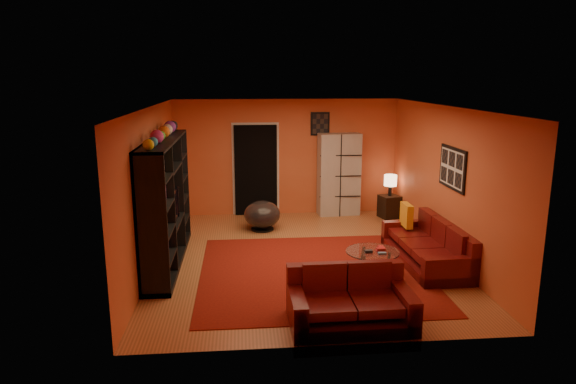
{
  "coord_description": "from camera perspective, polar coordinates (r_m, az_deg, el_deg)",
  "views": [
    {
      "loc": [
        -1.0,
        -8.41,
        3.1
      ],
      "look_at": [
        -0.23,
        0.1,
        1.16
      ],
      "focal_mm": 32.0,
      "sensor_mm": 36.0,
      "label": 1
    }
  ],
  "objects": [
    {
      "name": "bowl_chair",
      "position": [
        10.51,
        -2.88,
        -2.53
      ],
      "size": [
        0.74,
        0.74,
        0.6
      ],
      "color": "black",
      "rests_on": "floor"
    },
    {
      "name": "wall_left",
      "position": [
        8.73,
        -14.94,
        0.47
      ],
      "size": [
        0.0,
        6.0,
        6.0
      ],
      "primitive_type": "plane",
      "rotation": [
        1.57,
        0.0,
        1.57
      ],
      "color": "#CE542D",
      "rests_on": "floor"
    },
    {
      "name": "wall_right",
      "position": [
        9.29,
        17.09,
        1.06
      ],
      "size": [
        0.0,
        6.0,
        6.0
      ],
      "primitive_type": "plane",
      "rotation": [
        1.57,
        0.0,
        -1.57
      ],
      "color": "#CE542D",
      "rests_on": "floor"
    },
    {
      "name": "loveseat",
      "position": [
        6.75,
        6.81,
        -11.92
      ],
      "size": [
        1.56,
        0.95,
        0.85
      ],
      "rotation": [
        0.0,
        0.0,
        1.58
      ],
      "color": "#4E0A0B",
      "rests_on": "rug"
    },
    {
      "name": "table_lamp",
      "position": [
        11.53,
        11.31,
        1.2
      ],
      "size": [
        0.28,
        0.28,
        0.47
      ],
      "color": "black",
      "rests_on": "side_table"
    },
    {
      "name": "tv",
      "position": [
        8.67,
        -13.13,
        -1.68
      ],
      "size": [
        0.91,
        0.12,
        0.52
      ],
      "primitive_type": "imported",
      "rotation": [
        0.0,
        0.0,
        1.57
      ],
      "color": "black",
      "rests_on": "entertainment_unit"
    },
    {
      "name": "ceiling",
      "position": [
        8.48,
        1.64,
        9.42
      ],
      "size": [
        6.0,
        6.0,
        0.0
      ],
      "primitive_type": "plane",
      "rotation": [
        3.14,
        0.0,
        0.0
      ],
      "color": "white",
      "rests_on": "wall_back"
    },
    {
      "name": "wall_art_right",
      "position": [
        8.95,
        17.82,
        2.55
      ],
      "size": [
        0.03,
        1.0,
        0.7
      ],
      "primitive_type": "cube",
      "color": "black",
      "rests_on": "wall_right"
    },
    {
      "name": "doorway",
      "position": [
        11.56,
        -3.6,
        2.41
      ],
      "size": [
        0.95,
        0.1,
        2.04
      ],
      "primitive_type": "cube",
      "color": "black",
      "rests_on": "floor"
    },
    {
      "name": "wall_front",
      "position": [
        5.79,
        5.09,
        -5.35
      ],
      "size": [
        6.0,
        0.0,
        6.0
      ],
      "primitive_type": "plane",
      "rotation": [
        -1.57,
        0.0,
        0.0
      ],
      "color": "#CE542D",
      "rests_on": "floor"
    },
    {
      "name": "side_table",
      "position": [
        11.66,
        11.19,
        -1.59
      ],
      "size": [
        0.49,
        0.49,
        0.5
      ],
      "primitive_type": "cube",
      "rotation": [
        0.0,
        0.0,
        0.25
      ],
      "color": "black",
      "rests_on": "floor"
    },
    {
      "name": "coffee_table",
      "position": [
        8.18,
        9.36,
        -6.82
      ],
      "size": [
        0.83,
        0.83,
        0.41
      ],
      "rotation": [
        0.0,
        0.0,
        -0.08
      ],
      "color": "silver",
      "rests_on": "floor"
    },
    {
      "name": "wall_art_back",
      "position": [
        11.57,
        3.58,
        7.57
      ],
      "size": [
        0.42,
        0.03,
        0.52
      ],
      "primitive_type": "cube",
      "color": "black",
      "rests_on": "wall_back"
    },
    {
      "name": "storage_cabinet",
      "position": [
        11.62,
        5.67,
        1.96
      ],
      "size": [
        0.95,
        0.48,
        1.85
      ],
      "primitive_type": "cube",
      "rotation": [
        0.0,
        0.0,
        0.08
      ],
      "color": "#B1ACA4",
      "rests_on": "floor"
    },
    {
      "name": "entertainment_unit",
      "position": [
        8.75,
        -13.39,
        -1.1
      ],
      "size": [
        0.45,
        3.0,
        2.1
      ],
      "primitive_type": "cube",
      "color": "black",
      "rests_on": "floor"
    },
    {
      "name": "throw_pillow",
      "position": [
        9.55,
        13.04,
        -2.52
      ],
      "size": [
        0.12,
        0.42,
        0.42
      ],
      "primitive_type": "cube",
      "color": "orange",
      "rests_on": "sofa"
    },
    {
      "name": "floor",
      "position": [
        9.02,
        1.53,
        -7.3
      ],
      "size": [
        6.0,
        6.0,
        0.0
      ],
      "primitive_type": "plane",
      "color": "#97562E",
      "rests_on": "ground"
    },
    {
      "name": "rug",
      "position": [
        8.38,
        2.79,
        -8.87
      ],
      "size": [
        3.6,
        3.6,
        0.01
      ],
      "primitive_type": "cube",
      "color": "#63100B",
      "rests_on": "floor"
    },
    {
      "name": "wall_back",
      "position": [
        11.59,
        -0.16,
        3.87
      ],
      "size": [
        6.0,
        0.0,
        6.0
      ],
      "primitive_type": "plane",
      "rotation": [
        1.57,
        0.0,
        0.0
      ],
      "color": "#CE542D",
      "rests_on": "floor"
    },
    {
      "name": "sofa",
      "position": [
        9.01,
        15.59,
        -5.89
      ],
      "size": [
        0.95,
        2.19,
        0.85
      ],
      "rotation": [
        0.0,
        0.0,
        0.03
      ],
      "color": "#4E0A0B",
      "rests_on": "rug"
    }
  ]
}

